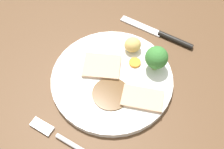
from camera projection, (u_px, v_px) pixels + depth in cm
name	position (u px, v px, depth cm)	size (l,w,h in cm)	color
dining_table	(95.00, 90.00, 61.57)	(120.00, 84.00, 3.60)	brown
dinner_plate	(112.00, 79.00, 60.16)	(25.30, 25.30, 1.40)	white
gravy_pool	(111.00, 94.00, 57.23)	(7.56, 7.56, 0.30)	#563819
meat_slice_main	(142.00, 99.00, 56.34)	(8.04, 4.73, 0.80)	tan
meat_slice_under	(102.00, 66.00, 60.62)	(7.72, 6.05, 0.80)	tan
roast_potato_left	(133.00, 45.00, 62.26)	(3.65, 3.38, 3.28)	#D8B260
carrot_coin_front	(135.00, 63.00, 61.31)	(2.52, 2.52, 0.53)	orange
broccoli_floret	(157.00, 58.00, 58.18)	(4.72, 4.72, 5.80)	#8CB766
fork	(63.00, 139.00, 53.25)	(2.14, 15.29, 0.90)	silver
knife	(162.00, 35.00, 67.28)	(1.92, 18.53, 1.20)	black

